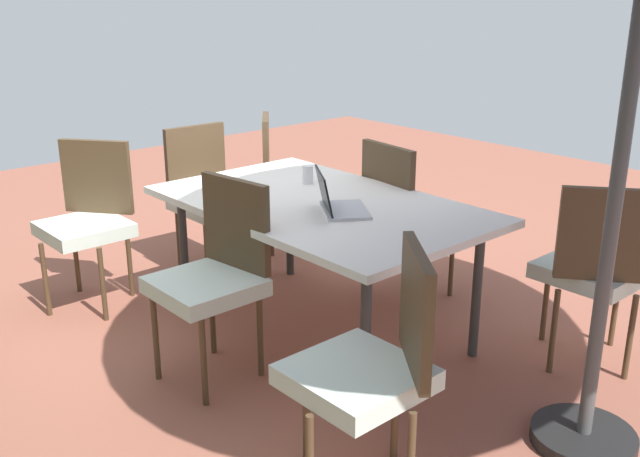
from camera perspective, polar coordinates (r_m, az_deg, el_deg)
name	(u,v)px	position (r m, az deg, el deg)	size (l,w,h in m)	color
ground_plane	(320,331)	(4.16, 0.00, -8.06)	(10.00, 10.00, 0.02)	#935442
dining_table	(320,211)	(3.89, 0.00, 1.40)	(1.82, 1.11, 0.76)	white
chair_east	(209,193)	(4.85, -8.76, 2.79)	(0.47, 0.46, 0.98)	silver
chair_northeast	(88,216)	(4.53, -17.79, 0.96)	(0.58, 0.58, 0.98)	silver
chair_northwest	(374,361)	(2.69, 4.25, -10.40)	(0.58, 0.58, 0.98)	silver
chair_southeast	(287,175)	(5.25, -2.60, 4.23)	(0.58, 0.58, 0.98)	silver
chair_north	(215,270)	(3.53, -8.29, -3.28)	(0.48, 0.49, 0.98)	silver
chair_southwest	(595,264)	(3.82, 20.87, -2.63)	(0.58, 0.58, 0.98)	silver
chair_south	(405,211)	(4.43, 6.71, 1.36)	(0.47, 0.48, 0.98)	silver
laptop	(337,203)	(3.69, 1.38, 2.01)	(0.40, 0.38, 0.21)	#B7B7BC
cup	(308,175)	(4.22, -0.97, 4.27)	(0.06, 0.06, 0.11)	white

